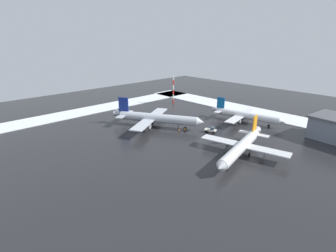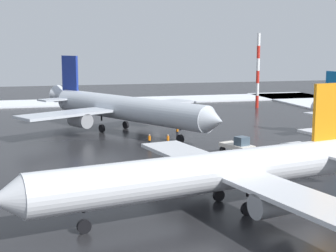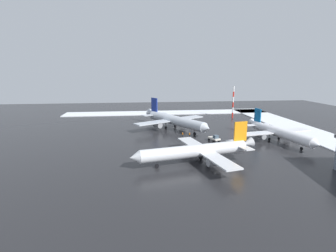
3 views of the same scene
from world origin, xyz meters
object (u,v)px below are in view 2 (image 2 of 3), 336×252
object	(u,v)px
ground_crew_mid_apron	(177,131)
pushback_tug	(238,145)
ground_crew_near_tug	(149,140)
antenna_mast	(258,71)
airplane_distant_tail	(212,172)
ground_crew_beside_wing	(168,140)
airplane_parked_starboard	(123,108)

from	to	relation	value
ground_crew_mid_apron	pushback_tug	bearing A→B (deg)	31.72
ground_crew_near_tug	antenna_mast	world-z (taller)	antenna_mast
airplane_distant_tail	ground_crew_beside_wing	distance (m)	28.20
pushback_tug	antenna_mast	xyz separation A→B (m)	(44.62, -22.83, 6.88)
airplane_distant_tail	pushback_tug	world-z (taller)	airplane_distant_tail
ground_crew_mid_apron	antenna_mast	bearing A→B (deg)	154.49
airplane_parked_starboard	ground_crew_beside_wing	distance (m)	14.07
ground_crew_mid_apron	antenna_mast	world-z (taller)	antenna_mast
ground_crew_beside_wing	pushback_tug	bearing A→B (deg)	106.85
airplane_parked_starboard	ground_crew_mid_apron	xyz separation A→B (m)	(-6.40, -7.24, -2.98)
airplane_parked_starboard	antenna_mast	bearing A→B (deg)	95.36
airplane_distant_tail	antenna_mast	world-z (taller)	antenna_mast
ground_crew_mid_apron	ground_crew_beside_wing	xyz separation A→B (m)	(-6.75, 3.24, 0.00)
airplane_parked_starboard	ground_crew_near_tug	bearing A→B (deg)	-22.52
antenna_mast	airplane_parked_starboard	bearing A→B (deg)	124.96
ground_crew_mid_apron	ground_crew_beside_wing	distance (m)	7.49
airplane_parked_starboard	ground_crew_near_tug	size ratio (longest dim) A/B	21.42
ground_crew_mid_apron	ground_crew_beside_wing	size ratio (longest dim) A/B	1.00
ground_crew_beside_wing	airplane_distant_tail	bearing A→B (deg)	56.18
pushback_tug	ground_crew_mid_apron	world-z (taller)	pushback_tug
airplane_distant_tail	pushback_tug	bearing A→B (deg)	-130.21
airplane_distant_tail	ground_crew_mid_apron	distance (m)	35.35
airplane_parked_starboard	ground_crew_beside_wing	size ratio (longest dim) A/B	21.42
airplane_distant_tail	ground_crew_mid_apron	world-z (taller)	airplane_distant_tail
antenna_mast	pushback_tug	bearing A→B (deg)	152.90
antenna_mast	ground_crew_beside_wing	bearing A→B (deg)	140.87
ground_crew_mid_apron	antenna_mast	xyz separation A→B (m)	(30.24, -26.85, 7.19)
ground_crew_near_tug	ground_crew_mid_apron	xyz separation A→B (m)	(6.02, -5.69, 0.00)
pushback_tug	ground_crew_mid_apron	xyz separation A→B (m)	(14.38, 4.02, -0.31)
airplane_distant_tail	antenna_mast	distance (m)	73.18
antenna_mast	ground_crew_near_tug	bearing A→B (deg)	138.08
airplane_distant_tail	ground_crew_beside_wing	world-z (taller)	airplane_distant_tail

